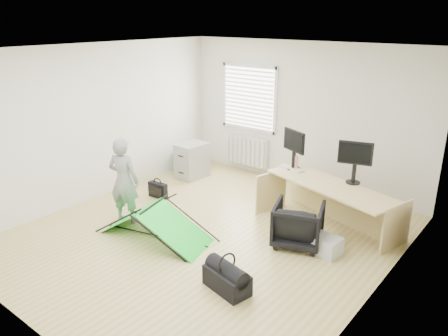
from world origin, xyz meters
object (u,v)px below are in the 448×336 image
Objects in this scene: person at (124,181)px; duffel_bag at (227,280)px; monitor_right at (354,168)px; kite at (155,220)px; desk at (328,206)px; office_chair at (298,224)px; monitor_left at (294,155)px; filing_cabinet at (192,160)px; thermos at (296,162)px; laptop_bag at (158,190)px; storage_crate at (324,245)px.

duffel_bag is (2.41, -0.46, -0.56)m from person.
kite is (-2.10, -2.14, -0.69)m from monitor_right.
desk is 0.75m from office_chair.
office_chair is at bearing 98.24° from duffel_bag.
kite is (-1.06, -2.14, -0.69)m from monitor_left.
desk is 2.97× the size of filing_cabinet.
office_chair is at bearing 17.35° from kite.
monitor_right is at bearing -1.32° from thermos.
desk reaches higher than laptop_bag.
storage_crate is 3.23m from laptop_bag.
thermos is at bearing 114.46° from duffel_bag.
monitor_left is 1.04m from monitor_right.
thermos is 2.70m from duffel_bag.
thermos is at bearing 47.99° from kite.
person reaches higher than monitor_left.
monitor_left is at bearing 163.28° from monitor_right.
desk is 1.23× the size of kite.
office_chair is 0.40× the size of kite.
thermos is 0.13× the size of kite.
office_chair is (-0.34, -1.02, -0.64)m from monitor_right.
filing_cabinet is 1.58× the size of storage_crate.
laptop_bag is (0.23, -1.17, -0.21)m from filing_cabinet.
filing_cabinet is at bearing -39.59° from office_chair.
kite reaches higher than duffel_bag.
desk reaches higher than storage_crate.
thermos is at bearing 58.29° from monitor_left.
desk is 4.17× the size of monitor_right.
person is (-1.82, -2.07, -0.27)m from monitor_left.
monitor_left is 1.39m from office_chair.
kite is 4.60× the size of laptop_bag.
monitor_left is 1.72m from storage_crate.
duffel_bag is at bearing -33.60° from laptop_bag.
monitor_right reaches higher than laptop_bag.
storage_crate is (3.46, -1.09, -0.23)m from filing_cabinet.
thermos is (-1.00, 0.02, -0.13)m from monitor_right.
office_chair is at bearing -57.61° from thermos.
person is at bearing -73.02° from filing_cabinet.
thermos is 1.65m from storage_crate.
person is 3.72× the size of laptop_bag.
monitor_right is 1.01m from thermos.
monitor_left is 1.37× the size of laptop_bag.
thermos is (2.39, -0.05, 0.48)m from filing_cabinet.
desk is at bearing 96.96° from duffel_bag.
laptop_bag is at bearing -177.71° from monitor_right.
person reaches higher than office_chair.
office_chair reaches higher than kite.
thermos is at bearing -77.49° from office_chair.
person is (0.54, -2.14, 0.34)m from filing_cabinet.
office_chair is 1.86× the size of laptop_bag.
kite is at bearing -116.81° from thermos.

